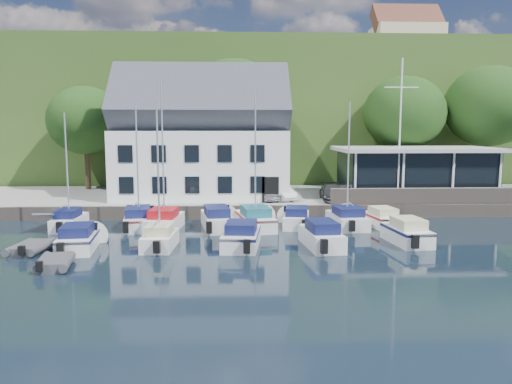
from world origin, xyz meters
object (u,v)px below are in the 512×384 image
car_silver (267,193)px  boat_r1_1 (137,161)px  boat_r1_0 (67,166)px  dinghy_0 (30,246)px  boat_r2_1 (158,174)px  harbor_building (202,144)px  flagpole (400,131)px  boat_r2_2 (241,234)px  boat_r1_6 (348,162)px  boat_r1_2 (163,162)px  boat_r1_5 (296,216)px  club_pavilion (414,172)px  boat_r2_0 (79,237)px  car_blue (358,192)px  boat_r2_3 (321,233)px  boat_r1_7 (382,217)px  car_dgrey (332,192)px  boat_r1_4 (255,159)px  dinghy_1 (55,261)px  car_white (281,192)px  boat_r1_3 (217,217)px  boat_r2_4 (407,230)px

car_silver → boat_r1_1: (-9.05, -5.88, 2.97)m
boat_r1_0 → dinghy_0: 7.42m
boat_r1_0 → boat_r2_1: 8.89m
harbor_building → flagpole: size_ratio=1.30×
boat_r2_2 → boat_r1_6: bearing=42.9°
boat_r1_0 → boat_r1_2: size_ratio=0.94×
boat_r1_5 → club_pavilion: bearing=44.1°
boat_r2_0 → car_blue: bearing=24.8°
boat_r1_5 → boat_r2_3: size_ratio=0.89×
boat_r1_7 → boat_r2_0: (-18.82, -5.69, 0.03)m
boat_r1_7 → car_silver: bearing=131.9°
boat_r1_2 → boat_r2_2: (5.06, -4.97, -3.77)m
harbor_building → car_dgrey: 11.56m
boat_r2_1 → boat_r2_3: boat_r2_1 is taller
boat_r1_4 → boat_r2_0: (-10.10, -5.45, -3.96)m
boat_r1_0 → boat_r2_3: 17.37m
boat_r2_1 → dinghy_1: size_ratio=2.95×
club_pavilion → boat_r2_1: bearing=-144.6°
car_silver → boat_r1_7: bearing=-54.4°
car_white → dinghy_1: car_white is taller
boat_r1_3 → boat_r2_4: boat_r2_4 is taller
flagpole → boat_r1_5: size_ratio=2.06×
car_white → flagpole: bearing=-24.7°
harbor_building → club_pavilion: bearing=-1.6°
car_dgrey → boat_r2_3: 11.86m
flagpole → boat_r1_7: (-2.77, -5.23, -5.83)m
club_pavilion → boat_r2_2: club_pavilion is taller
boat_r1_4 → boat_r1_2: bearing=172.5°
boat_r1_0 → boat_r1_7: size_ratio=1.65×
boat_r1_6 → boat_r2_0: 17.68m
car_silver → boat_r1_1: 11.19m
boat_r1_1 → boat_r1_5: boat_r1_1 is taller
boat_r1_1 → boat_r1_4: 7.86m
car_dgrey → boat_r1_4: (-6.40, -6.05, 3.04)m
dinghy_1 → boat_r2_3: bearing=5.4°
boat_r2_0 → dinghy_0: bearing=-173.8°
boat_r1_6 → boat_r1_2: bearing=176.9°
boat_r1_5 → boat_r1_7: boat_r1_5 is taller
boat_r1_5 → boat_r2_0: bearing=-147.2°
car_silver → car_white: car_white is taller
boat_r1_5 → boat_r1_7: size_ratio=1.05×
boat_r1_5 → boat_r1_6: size_ratio=0.61×
boat_r1_0 → dinghy_1: (2.33, -9.38, -3.90)m
boat_r1_6 → dinghy_0: bearing=-166.7°
boat_r1_7 → boat_r1_4: bearing=171.9°
boat_r1_2 → boat_r1_3: (3.48, 0.38, -3.75)m
boat_r1_0 → boat_r2_1: bearing=-38.6°
flagpole → boat_r2_4: (-2.77, -10.21, -5.74)m
club_pavilion → boat_r2_4: club_pavilion is taller
club_pavilion → boat_r2_0: (-23.96, -13.97, -2.33)m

